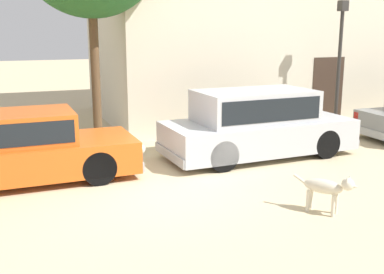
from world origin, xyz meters
TOP-DOWN VIEW (x-y plane):
  - ground_plane at (0.00, 0.00)m, footprint 80.00×80.00m
  - parked_sedan_nearest at (-2.21, 1.42)m, footprint 4.38×1.80m
  - parked_sedan_second at (2.90, 1.43)m, footprint 4.65×1.94m
  - stray_dog_spotted at (2.24, -2.12)m, footprint 0.67×0.91m
  - street_lamp at (6.20, 2.78)m, footprint 0.22×0.22m

SIDE VIEW (x-z plane):
  - ground_plane at x=0.00m, z-range 0.00..0.00m
  - stray_dog_spotted at x=2.24m, z-range 0.10..0.79m
  - parked_sedan_nearest at x=-2.21m, z-range -0.01..1.37m
  - parked_sedan_second at x=2.90m, z-range 0.03..1.59m
  - street_lamp at x=6.20m, z-range 0.53..4.21m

